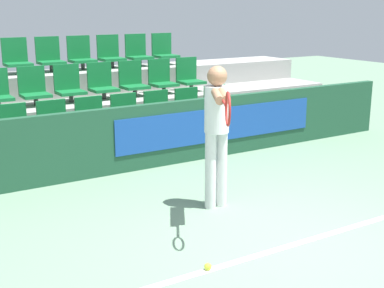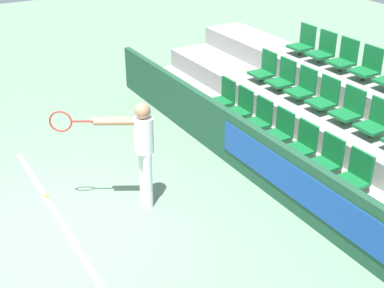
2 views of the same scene
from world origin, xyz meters
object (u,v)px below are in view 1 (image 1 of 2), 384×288
Objects in this scene: stadium_chair_20 at (164,51)px; stadium_chair_15 at (16,58)px; stadium_chair_0 at (14,129)px; stadium_chair_1 at (54,124)px; stadium_chair_10 at (102,83)px; stadium_chair_13 at (189,76)px; stadium_chair_19 at (138,52)px; tennis_ball at (208,267)px; stadium_chair_4 at (159,112)px; stadium_chair_17 at (81,55)px; stadium_chair_2 at (92,120)px; stadium_chair_6 at (218,106)px; stadium_chair_8 at (34,89)px; stadium_chair_11 at (133,81)px; stadium_chair_3 at (126,116)px; tennis_player at (217,124)px; stadium_chair_18 at (110,54)px; stadium_chair_16 at (50,57)px; stadium_chair_12 at (162,79)px; stadium_chair_9 at (69,86)px; stadium_chair_5 at (189,109)px.

stadium_chair_15 is at bearing 180.00° from stadium_chair_20.
stadium_chair_1 is (0.57, 0.00, 0.00)m from stadium_chair_0.
stadium_chair_10 is 1.00× the size of stadium_chair_13.
stadium_chair_10 is (1.70, 0.95, 0.40)m from stadium_chair_0.
stadium_chair_19 is 6.19m from tennis_ball.
stadium_chair_4 is 1.00× the size of stadium_chair_17.
stadium_chair_4 is (1.14, 0.00, 0.00)m from stadium_chair_2.
stadium_chair_4 is at bearing 180.00° from stadium_chair_6.
stadium_chair_8 is 1.00× the size of stadium_chair_11.
tennis_ball is (-0.96, -4.71, -1.01)m from stadium_chair_10.
tennis_player reaches higher than stadium_chair_3.
stadium_chair_18 is (-1.14, 0.95, 0.40)m from stadium_chair_13.
stadium_chair_16 is 1.00× the size of stadium_chair_17.
stadium_chair_12 is at bearing 0.00° from stadium_chair_8.
stadium_chair_13 is 1.17m from stadium_chair_19.
stadium_chair_20 reaches higher than stadium_chair_4.
stadium_chair_0 is 2.13m from stadium_chair_15.
stadium_chair_13 is at bearing -22.59° from stadium_chair_16.
stadium_chair_6 is 1.00× the size of stadium_chair_20.
stadium_chair_1 is 1.00× the size of stadium_chair_19.
stadium_chair_17 is at bearing 140.23° from stadium_chair_12.
tennis_ball is at bearing -78.77° from stadium_chair_0.
stadium_chair_0 is 1.00× the size of stadium_chair_4.
stadium_chair_8 reaches higher than stadium_chair_1.
tennis_player reaches higher than stadium_chair_6.
stadium_chair_8 and stadium_chair_9 have the same top height.
stadium_chair_18 is at bearing 39.77° from stadium_chair_9.
stadium_chair_19 reaches higher than stadium_chair_5.
stadium_chair_4 is 1.00× the size of stadium_chair_20.
stadium_chair_0 is 1.70m from stadium_chair_3.
stadium_chair_19 is at bearing 39.77° from stadium_chair_10.
stadium_chair_5 is at bearing 0.00° from stadium_chair_0.
stadium_chair_9 is 1.00× the size of stadium_chair_20.
stadium_chair_9 is at bearing 85.29° from tennis_ball.
stadium_chair_16 is (0.57, 0.95, 0.40)m from stadium_chair_8.
stadium_chair_4 is 2.34m from stadium_chair_20.
stadium_chair_8 is at bearing 161.59° from stadium_chair_6.
stadium_chair_3 reaches higher than tennis_ball.
stadium_chair_18 is at bearing 90.00° from stadium_chair_4.
stadium_chair_19 is 0.57m from stadium_chair_20.
tennis_player is (1.09, -4.45, -0.43)m from stadium_chair_15.
stadium_chair_15 is 0.57m from stadium_chair_16.
stadium_chair_20 is (0.57, 0.00, 0.00)m from stadium_chair_19.
stadium_chair_4 is 1.17m from stadium_chair_10.
tennis_ball is (-1.52, -3.77, -0.62)m from stadium_chair_4.
stadium_chair_16 is at bearing 125.85° from tennis_player.
stadium_chair_1 is 2.13m from stadium_chair_16.
stadium_chair_2 is at bearing -140.23° from stadium_chair_11.
stadium_chair_0 and stadium_chair_5 have the same top height.
stadium_chair_1 is at bearing -90.00° from stadium_chair_15.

